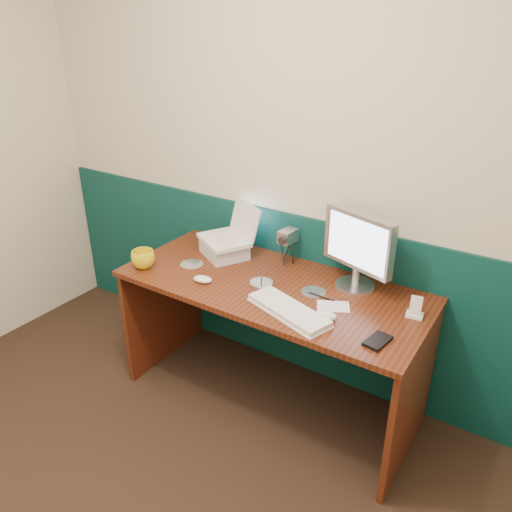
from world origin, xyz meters
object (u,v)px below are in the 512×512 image
Objects in this scene: laptop at (223,222)px; keyboard at (289,311)px; camcorder at (287,248)px; mug at (143,259)px; desk at (271,344)px; monitor at (358,252)px.

laptop is 0.67× the size of keyboard.
mug is at bearing -138.77° from camcorder.
mug is at bearing -162.13° from desk.
desk is 4.01× the size of monitor.
mug is 0.68× the size of camcorder.
monitor is 0.93× the size of keyboard.
mug is (-0.90, -0.02, 0.04)m from keyboard.
monitor is 1.15m from mug.
desk is 3.75× the size of keyboard.
camcorder reaches higher than keyboard.
laptop is 0.78m from monitor.
monitor reaches higher than desk.
camcorder is at bearing 36.34° from mug.
camcorder is at bearing -167.84° from monitor.
monitor is at bearing 33.75° from laptop.
desk is at bearing -133.35° from monitor.
desk is 5.55× the size of laptop.
laptop reaches higher than mug.
desk is 0.84m from mug.
desk is 0.53m from camcorder.
laptop is at bearing 52.42° from mug.
laptop is 2.26× the size of mug.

